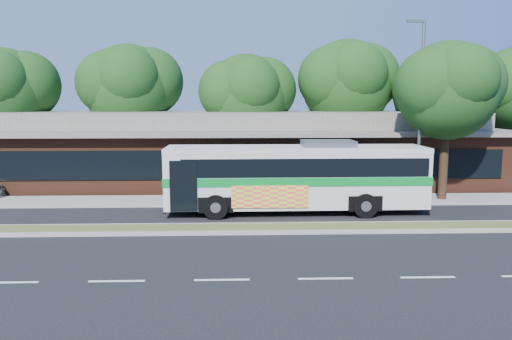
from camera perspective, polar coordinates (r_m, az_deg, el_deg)
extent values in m
plane|color=black|center=(19.47, -3.43, -7.34)|extent=(120.00, 120.00, 0.00)
cube|color=#3F5423|center=(20.03, -3.39, -6.69)|extent=(26.00, 1.10, 0.15)
cube|color=gray|center=(25.69, -3.09, -3.49)|extent=(44.00, 2.60, 0.12)
cube|color=#52291A|center=(31.98, -2.89, 1.53)|extent=(32.00, 10.00, 3.20)
cube|color=#686358|center=(31.84, -2.91, 4.61)|extent=(33.20, 11.20, 0.24)
cube|color=#686358|center=(31.81, -2.92, 5.74)|extent=(30.00, 8.00, 1.00)
cube|color=black|center=(26.98, -3.05, 0.58)|extent=(30.00, 0.06, 1.60)
cylinder|color=slate|center=(26.41, 18.26, 6.15)|extent=(0.16, 0.16, 9.00)
cube|color=slate|center=(26.56, 17.84, 15.92)|extent=(0.90, 0.18, 0.14)
cylinder|color=black|center=(37.30, -26.57, 2.22)|extent=(0.44, 0.44, 3.99)
sphere|color=#193E14|center=(37.18, -26.92, 7.96)|extent=(5.80, 5.80, 5.80)
sphere|color=#193E14|center=(37.07, -24.83, 8.80)|extent=(4.52, 4.52, 4.52)
cylinder|color=black|center=(35.71, -14.14, 2.77)|extent=(0.44, 0.44, 4.20)
sphere|color=#193E14|center=(35.60, -14.35, 9.03)|extent=(6.00, 6.00, 6.00)
sphere|color=#193E14|center=(35.80, -12.08, 9.86)|extent=(4.68, 4.68, 4.68)
cylinder|color=black|center=(33.94, -1.15, 2.39)|extent=(0.44, 0.44, 3.78)
sphere|color=#193E14|center=(33.79, -1.17, 8.43)|extent=(5.60, 5.60, 5.60)
sphere|color=#193E14|center=(34.26, 0.95, 9.17)|extent=(4.37, 4.37, 4.37)
cylinder|color=black|center=(35.70, 10.14, 3.05)|extent=(0.44, 0.44, 4.41)
sphere|color=#193E14|center=(35.61, 10.30, 9.58)|extent=(6.20, 6.20, 6.20)
sphere|color=#193E14|center=(36.40, 12.34, 10.27)|extent=(4.84, 4.84, 4.84)
cylinder|color=black|center=(36.52, 19.72, 2.39)|extent=(0.44, 0.44, 3.86)
sphere|color=#193E14|center=(36.39, 19.98, 8.15)|extent=(5.80, 5.80, 5.80)
sphere|color=#193E14|center=(37.30, 21.65, 8.76)|extent=(4.52, 4.52, 4.52)
cylinder|color=black|center=(40.00, 27.21, 2.59)|extent=(0.44, 0.44, 4.12)
cube|color=silver|center=(22.99, 4.55, -0.71)|extent=(11.82, 2.61, 2.71)
cube|color=black|center=(22.95, 5.29, 0.64)|extent=(10.88, 2.65, 0.81)
cube|color=silver|center=(22.84, 4.58, 2.37)|extent=(11.84, 2.63, 0.26)
cube|color=#058028|center=(23.00, 4.54, -0.91)|extent=(11.88, 2.67, 0.37)
cube|color=black|center=(22.98, -10.25, 0.01)|extent=(0.08, 2.21, 1.68)
cube|color=black|center=(24.35, 18.52, 0.91)|extent=(0.08, 2.06, 1.09)
cube|color=#F75348|center=(21.72, 1.59, -3.07)|extent=(3.34, 0.08, 0.98)
cube|color=slate|center=(23.05, 8.23, 3.00)|extent=(2.37, 1.59, 0.29)
cylinder|color=black|center=(21.82, -4.63, -4.24)|extent=(1.08, 0.36, 1.08)
cylinder|color=black|center=(24.24, -4.42, -3.02)|extent=(1.08, 0.36, 1.08)
cylinder|color=black|center=(22.56, 12.38, -4.00)|extent=(1.08, 0.36, 1.08)
cylinder|color=black|center=(24.90, 10.93, -2.85)|extent=(1.08, 0.36, 1.08)
cylinder|color=black|center=(27.27, 20.66, 0.97)|extent=(0.44, 0.44, 4.16)
sphere|color=#193E14|center=(27.11, 21.02, 8.47)|extent=(4.96, 4.96, 4.96)
sphere|color=#193E14|center=(27.91, 22.90, 9.16)|extent=(3.87, 3.87, 3.87)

